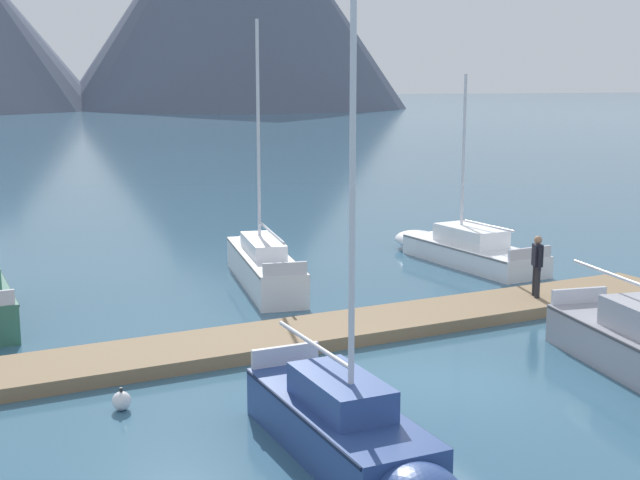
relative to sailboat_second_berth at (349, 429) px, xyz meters
The scene contains 7 objects.
ground_plane 4.21m from the sailboat_second_berth, 39.11° to the left, with size 700.00×700.00×0.00m, color #335B75.
dock 7.39m from the sailboat_second_berth, 63.98° to the left, with size 20.15×3.52×0.30m.
sailboat_second_berth is the anchor object (origin of this frame).
sailboat_mid_dock_port 13.10m from the sailboat_second_berth, 76.55° to the left, with size 2.41×7.41×7.92m.
sailboat_far_berth 16.52m from the sailboat_second_berth, 51.04° to the left, with size 2.40×7.14×6.34m.
person_on_dock 11.29m from the sailboat_second_berth, 37.66° to the left, with size 0.35×0.55×1.69m.
mooring_buoy_channel_marker 4.82m from the sailboat_second_berth, 127.67° to the left, with size 0.36×0.36×0.44m.
Camera 1 is at (-8.90, -14.52, 6.12)m, focal length 48.60 mm.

